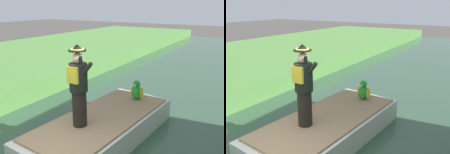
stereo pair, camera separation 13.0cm
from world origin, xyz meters
TOP-DOWN VIEW (x-y plane):
  - boat at (0.00, 1.80)m, footprint 2.11×4.32m
  - person_pirate at (-0.18, 1.14)m, footprint 0.61×0.42m
  - parrot_plush at (0.22, 3.28)m, footprint 0.36×0.35m

SIDE VIEW (x-z plane):
  - boat at x=0.00m, z-range 0.10..0.71m
  - parrot_plush at x=0.22m, z-range 0.67..1.24m
  - person_pirate at x=-0.18m, z-range 0.71..2.56m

